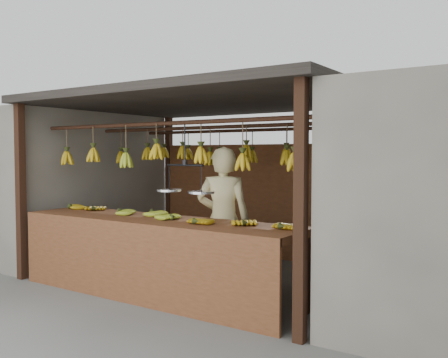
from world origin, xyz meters
The scene contains 8 objects.
ground centered at (0.00, 0.00, 0.00)m, with size 80.00×80.00×0.00m, color #5B5B57.
stall centered at (0.00, 0.33, 1.97)m, with size 4.30×3.30×2.40m.
neighbor_left centered at (-3.60, 0.00, 1.15)m, with size 3.00×3.00×2.30m, color slate.
counter centered at (-0.01, -1.23, 0.71)m, with size 3.64×0.83×0.96m.
hanging_bananas centered at (0.00, 0.00, 1.62)m, with size 3.57×2.26×0.39m.
balance_scale centered at (0.34, -1.00, 1.26)m, with size 0.80×0.35×0.79m.
vendor centered at (0.59, -0.60, 0.87)m, with size 0.63×0.41×1.73m, color beige.
bag_bundles centered at (1.94, 1.35, 0.97)m, with size 0.08×0.26×1.27m.
Camera 1 is at (3.83, -5.43, 1.65)m, focal length 40.00 mm.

